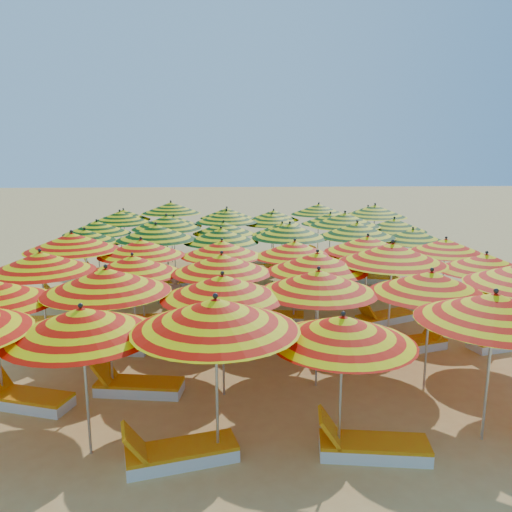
% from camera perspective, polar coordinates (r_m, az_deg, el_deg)
% --- Properties ---
extents(ground, '(120.00, 120.00, 0.00)m').
position_cam_1_polar(ground, '(15.27, 0.11, -6.27)').
color(ground, '#DEB162').
rests_on(ground, ground).
extents(umbrella_1, '(2.84, 2.84, 2.48)m').
position_cam_1_polar(umbrella_1, '(8.00, -19.31, -7.14)').
color(umbrella_1, silver).
rests_on(umbrella_1, ground).
extents(umbrella_2, '(2.93, 2.93, 2.67)m').
position_cam_1_polar(umbrella_2, '(7.42, -4.64, -6.64)').
color(umbrella_2, silver).
rests_on(umbrella_2, ground).
extents(umbrella_3, '(2.79, 2.79, 2.37)m').
position_cam_1_polar(umbrella_3, '(7.68, 9.89, -8.26)').
color(umbrella_3, silver).
rests_on(umbrella_3, ground).
extents(umbrella_4, '(2.97, 2.97, 2.60)m').
position_cam_1_polar(umbrella_4, '(8.76, 25.60, -5.33)').
color(umbrella_4, silver).
rests_on(umbrella_4, ground).
extents(umbrella_7, '(2.47, 2.47, 2.61)m').
position_cam_1_polar(umbrella_7, '(9.97, -16.74, -2.66)').
color(umbrella_7, silver).
rests_on(umbrella_7, ground).
extents(umbrella_8, '(2.79, 2.79, 2.51)m').
position_cam_1_polar(umbrella_8, '(9.46, -3.84, -3.50)').
color(umbrella_8, silver).
rests_on(umbrella_8, ground).
extents(umbrella_9, '(3.06, 3.06, 2.52)m').
position_cam_1_polar(umbrella_9, '(9.90, 7.15, -2.87)').
color(umbrella_9, silver).
rests_on(umbrella_9, ground).
extents(umbrella_10, '(3.09, 3.09, 2.52)m').
position_cam_1_polar(umbrella_10, '(10.27, 19.38, -2.90)').
color(umbrella_10, silver).
rests_on(umbrella_10, ground).
extents(umbrella_12, '(3.20, 3.20, 2.57)m').
position_cam_1_polar(umbrella_12, '(12.39, -23.41, -0.62)').
color(umbrella_12, silver).
rests_on(umbrella_12, ground).
extents(umbrella_13, '(2.64, 2.64, 2.42)m').
position_cam_1_polar(umbrella_13, '(12.03, -13.93, -0.97)').
color(umbrella_13, silver).
rests_on(umbrella_13, ground).
extents(umbrella_14, '(3.01, 3.01, 2.49)m').
position_cam_1_polar(umbrella_14, '(11.56, -3.93, -0.85)').
color(umbrella_14, silver).
rests_on(umbrella_14, ground).
extents(umbrella_15, '(2.55, 2.55, 2.51)m').
position_cam_1_polar(umbrella_15, '(11.71, 7.02, -0.67)').
color(umbrella_15, silver).
rests_on(umbrella_15, ground).
extents(umbrella_16, '(2.56, 2.56, 2.71)m').
position_cam_1_polar(umbrella_16, '(12.18, 15.32, 0.32)').
color(umbrella_16, silver).
rests_on(umbrella_16, ground).
extents(umbrella_17, '(2.36, 2.36, 2.41)m').
position_cam_1_polar(umbrella_17, '(13.13, 24.79, -0.70)').
color(umbrella_17, silver).
rests_on(umbrella_17, ground).
extents(umbrella_18, '(2.99, 2.99, 2.68)m').
position_cam_1_polar(umbrella_18, '(14.31, -20.29, 1.54)').
color(umbrella_18, silver).
rests_on(umbrella_18, ground).
extents(umbrella_19, '(2.45, 2.45, 2.49)m').
position_cam_1_polar(umbrella_19, '(13.85, -12.99, 0.95)').
color(umbrella_19, silver).
rests_on(umbrella_19, ground).
extents(umbrella_20, '(2.49, 2.49, 2.42)m').
position_cam_1_polar(umbrella_20, '(13.75, -3.93, 0.86)').
color(umbrella_20, silver).
rests_on(umbrella_20, ground).
extents(umbrella_21, '(2.63, 2.63, 2.42)m').
position_cam_1_polar(umbrella_21, '(13.68, 4.44, 0.81)').
color(umbrella_21, silver).
rests_on(umbrella_21, ground).
extents(umbrella_22, '(2.60, 2.60, 2.53)m').
position_cam_1_polar(umbrella_22, '(14.16, 12.63, 1.34)').
color(umbrella_22, silver).
rests_on(umbrella_22, ground).
extents(umbrella_23, '(2.95, 2.95, 2.39)m').
position_cam_1_polar(umbrella_23, '(15.21, 20.85, 1.06)').
color(umbrella_23, silver).
rests_on(umbrella_23, ground).
extents(umbrella_24, '(2.88, 2.88, 2.45)m').
position_cam_1_polar(umbrella_24, '(16.48, -18.97, 2.13)').
color(umbrella_24, silver).
rests_on(umbrella_24, ground).
extents(umbrella_25, '(2.51, 2.51, 2.63)m').
position_cam_1_polar(umbrella_25, '(15.74, -11.36, 2.69)').
color(umbrella_25, silver).
rests_on(umbrella_25, ground).
extents(umbrella_26, '(2.90, 2.90, 2.50)m').
position_cam_1_polar(umbrella_26, '(15.56, -4.01, 2.36)').
color(umbrella_26, silver).
rests_on(umbrella_26, ground).
extents(umbrella_27, '(3.23, 3.23, 2.59)m').
position_cam_1_polar(umbrella_27, '(15.94, 3.89, 2.90)').
color(umbrella_27, silver).
rests_on(umbrella_27, ground).
extents(umbrella_28, '(2.80, 2.80, 2.62)m').
position_cam_1_polar(umbrella_28, '(16.28, 11.47, 2.97)').
color(umbrella_28, silver).
rests_on(umbrella_28, ground).
extents(umbrella_29, '(2.26, 2.26, 2.37)m').
position_cam_1_polar(umbrella_29, '(16.99, 17.47, 2.27)').
color(umbrella_29, silver).
rests_on(umbrella_29, ground).
extents(umbrella_30, '(3.05, 3.05, 2.47)m').
position_cam_1_polar(umbrella_30, '(18.27, -17.72, 3.12)').
color(umbrella_30, silver).
rests_on(umbrella_30, ground).
extents(umbrella_31, '(3.25, 3.25, 2.63)m').
position_cam_1_polar(umbrella_31, '(17.96, -10.20, 3.81)').
color(umbrella_31, silver).
rests_on(umbrella_31, ground).
extents(umbrella_32, '(2.36, 2.36, 2.36)m').
position_cam_1_polar(umbrella_32, '(18.03, -3.73, 3.24)').
color(umbrella_32, silver).
rests_on(umbrella_32, ground).
extents(umbrella_33, '(2.44, 2.44, 2.35)m').
position_cam_1_polar(umbrella_33, '(17.75, 3.00, 3.09)').
color(umbrella_33, silver).
rests_on(umbrella_33, ground).
extents(umbrella_34, '(3.28, 3.28, 2.71)m').
position_cam_1_polar(umbrella_34, '(18.16, 10.12, 4.13)').
color(umbrella_34, silver).
rests_on(umbrella_34, ground).
extents(umbrella_35, '(2.87, 2.87, 2.47)m').
position_cam_1_polar(umbrella_35, '(18.74, 15.50, 3.47)').
color(umbrella_35, silver).
rests_on(umbrella_35, ground).
extents(umbrella_36, '(2.97, 2.97, 2.59)m').
position_cam_1_polar(umbrella_36, '(20.11, -15.29, 4.28)').
color(umbrella_36, silver).
rests_on(umbrella_36, ground).
extents(umbrella_37, '(2.42, 2.42, 2.36)m').
position_cam_1_polar(umbrella_37, '(20.05, -9.37, 3.94)').
color(umbrella_37, silver).
rests_on(umbrella_37, ground).
extents(umbrella_38, '(3.08, 3.08, 2.58)m').
position_cam_1_polar(umbrella_38, '(19.75, -3.40, 4.53)').
color(umbrella_38, silver).
rests_on(umbrella_38, ground).
extents(umbrella_39, '(2.85, 2.85, 2.40)m').
position_cam_1_polar(umbrella_39, '(20.17, 1.84, 4.23)').
color(umbrella_39, silver).
rests_on(umbrella_39, ground).
extents(umbrella_40, '(3.02, 3.02, 2.46)m').
position_cam_1_polar(umbrella_40, '(20.13, 8.50, 4.24)').
color(umbrella_40, silver).
rests_on(umbrella_40, ground).
extents(umbrella_41, '(2.83, 2.83, 2.75)m').
position_cam_1_polar(umbrella_41, '(20.91, 13.43, 5.03)').
color(umbrella_41, silver).
rests_on(umbrella_41, ground).
extents(umbrella_42, '(2.32, 2.32, 2.42)m').
position_cam_1_polar(umbrella_42, '(22.23, -14.89, 4.58)').
color(umbrella_42, silver).
rests_on(umbrella_42, ground).
extents(umbrella_43, '(2.89, 2.89, 2.73)m').
position_cam_1_polar(umbrella_43, '(22.07, -9.70, 5.45)').
color(umbrella_43, silver).
rests_on(umbrella_43, ground).
extents(umbrella_44, '(2.66, 2.66, 2.47)m').
position_cam_1_polar(umbrella_44, '(21.76, -3.36, 4.92)').
color(umbrella_44, silver).
rests_on(umbrella_44, ground).
extents(umbrella_45, '(2.81, 2.81, 2.36)m').
position_cam_1_polar(umbrella_45, '(21.87, 2.02, 4.70)').
color(umbrella_45, silver).
rests_on(umbrella_45, ground).
extents(umbrella_46, '(3.14, 3.14, 2.62)m').
position_cam_1_polar(umbrella_46, '(22.27, 7.18, 5.33)').
color(umbrella_46, silver).
rests_on(umbrella_46, ground).
extents(umbrella_47, '(2.63, 2.63, 2.47)m').
position_cam_1_polar(umbrella_47, '(22.93, 12.67, 4.99)').
color(umbrella_47, silver).
rests_on(umbrella_47, ground).
extents(lounger_0, '(1.82, 0.98, 0.69)m').
position_cam_1_polar(lounger_0, '(8.33, -8.80, -21.37)').
color(lounger_0, white).
rests_on(lounger_0, ground).
extents(lounger_1, '(1.80, 0.82, 0.69)m').
position_cam_1_polar(lounger_1, '(8.59, 12.99, -20.45)').
color(lounger_1, white).
rests_on(lounger_1, ground).
extents(lounger_3, '(1.83, 1.09, 0.69)m').
position_cam_1_polar(lounger_3, '(10.68, -24.88, -14.57)').
color(lounger_3, white).
rests_on(lounger_3, ground).
extents(lounger_4, '(1.80, 0.83, 0.69)m').
position_cam_1_polar(lounger_4, '(10.50, -13.42, -14.23)').
color(lounger_4, white).
rests_on(lounger_4, ground).
extents(lounger_5, '(1.80, 0.86, 0.69)m').
position_cam_1_polar(lounger_5, '(12.67, -15.78, -9.79)').
color(lounger_5, white).
rests_on(lounger_5, ground).
extents(lounger_6, '(1.82, 1.25, 0.69)m').
position_cam_1_polar(lounger_6, '(12.34, 4.34, -9.96)').
color(lounger_6, white).
rests_on(lounger_6, ground).
extents(lounger_7, '(1.83, 1.06, 0.69)m').
position_cam_1_polar(lounger_7, '(12.88, 17.51, -9.54)').
color(lounger_7, white).
rests_on(lounger_7, ground).
extents(lounger_8, '(1.82, 0.98, 0.69)m').
position_cam_1_polar(lounger_8, '(13.79, 26.19, -8.80)').
color(lounger_8, white).
rests_on(lounger_8, ground).
extents(lounger_9, '(1.74, 0.61, 0.69)m').
position_cam_1_polar(lounger_9, '(14.82, -21.76, -7.06)').
color(lounger_9, white).
rests_on(lounger_9, ground).
extents(lounger_10, '(1.78, 0.75, 0.69)m').
position_cam_1_polar(lounger_10, '(14.22, -10.26, -7.17)').
color(lounger_10, white).
rests_on(lounger_10, ground).
extents(lounger_11, '(1.75, 0.65, 0.69)m').
position_cam_1_polar(lounger_11, '(14.04, -1.76, -7.22)').
color(lounger_11, white).
rests_on(lounger_11, ground).
extents(lounger_12, '(1.80, 0.83, 0.69)m').
position_cam_1_polar(lounger_12, '(14.26, 1.83, -6.93)').
color(lounger_12, white).
rests_on(lounger_12, ground).
extents(lounger_13, '(1.82, 1.25, 0.69)m').
position_cam_1_polar(lounger_13, '(14.63, 14.39, -6.81)').
color(lounger_13, white).
rests_on(lounger_13, ground).
extents(lounger_14, '(1.83, 1.12, 0.69)m').
position_cam_1_polar(lounger_14, '(17.23, -20.29, -4.40)').
color(lounger_14, white).
rests_on(lounger_14, ground).
extents(lounger_15, '(1.82, 0.97, 0.69)m').
position_cam_1_polar(lounger_15, '(16.13, -6.04, -4.80)').
color(lounger_15, white).
rests_on(lounger_15, ground).
extents(lounger_16, '(1.74, 0.60, 0.69)m').
position_cam_1_polar(lounger_16, '(18.13, -8.45, -3.03)').
color(lounger_16, white).
rests_on(lounger_16, ground).
extents(lounger_17, '(1.82, 0.98, 0.69)m').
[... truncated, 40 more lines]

